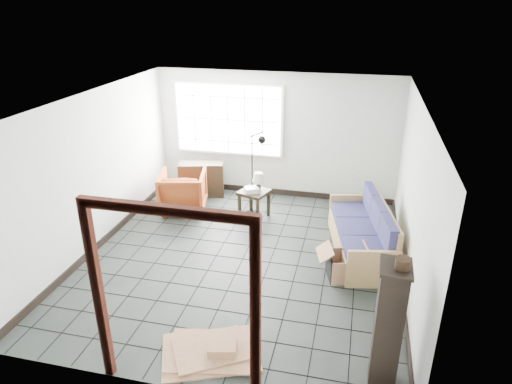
% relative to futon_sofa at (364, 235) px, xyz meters
% --- Properties ---
extents(ground, '(5.50, 5.50, 0.00)m').
position_rel_futon_sofa_xyz_m(ground, '(-1.90, -0.66, -0.33)').
color(ground, black).
rests_on(ground, ground).
extents(room_shell, '(5.02, 5.52, 2.61)m').
position_rel_futon_sofa_xyz_m(room_shell, '(-1.90, -0.63, 1.35)').
color(room_shell, silver).
rests_on(room_shell, ground).
extents(window_panel, '(2.32, 0.08, 1.52)m').
position_rel_futon_sofa_xyz_m(window_panel, '(-2.90, 2.04, 1.27)').
color(window_panel, silver).
rests_on(window_panel, ground).
extents(doorway_trim, '(1.80, 0.08, 2.20)m').
position_rel_futon_sofa_xyz_m(doorway_trim, '(-1.90, -3.36, 1.05)').
color(doorway_trim, '#37130C').
rests_on(doorway_trim, ground).
extents(futon_sofa, '(1.18, 2.16, 0.91)m').
position_rel_futon_sofa_xyz_m(futon_sofa, '(0.00, 0.00, 0.00)').
color(futon_sofa, olive).
rests_on(futon_sofa, ground).
extents(armchair, '(1.03, 0.99, 0.89)m').
position_rel_futon_sofa_xyz_m(armchair, '(-3.52, 0.86, 0.12)').
color(armchair, brown).
rests_on(armchair, ground).
extents(side_table, '(0.64, 0.64, 0.56)m').
position_rel_futon_sofa_xyz_m(side_table, '(-2.08, 0.88, 0.13)').
color(side_table, black).
rests_on(side_table, ground).
extents(table_lamp, '(0.29, 0.29, 0.36)m').
position_rel_futon_sofa_xyz_m(table_lamp, '(-2.00, 0.92, 0.48)').
color(table_lamp, black).
rests_on(table_lamp, side_table).
extents(projector, '(0.32, 0.29, 0.09)m').
position_rel_futon_sofa_xyz_m(projector, '(-2.11, 0.81, 0.27)').
color(projector, silver).
rests_on(projector, side_table).
extents(floor_lamp, '(0.46, 0.39, 1.72)m').
position_rel_futon_sofa_xyz_m(floor_lamp, '(-2.04, 0.93, 0.59)').
color(floor_lamp, black).
rests_on(floor_lamp, ground).
extents(console_shelf, '(1.00, 0.60, 0.73)m').
position_rel_futon_sofa_xyz_m(console_shelf, '(-3.42, 1.66, 0.04)').
color(console_shelf, black).
rests_on(console_shelf, ground).
extents(tall_shelf, '(0.33, 0.42, 1.51)m').
position_rel_futon_sofa_xyz_m(tall_shelf, '(0.25, -2.79, 0.44)').
color(tall_shelf, black).
rests_on(tall_shelf, ground).
extents(pot, '(0.15, 0.15, 0.11)m').
position_rel_futon_sofa_xyz_m(pot, '(0.30, -2.82, 1.24)').
color(pot, black).
rests_on(pot, tall_shelf).
extents(open_box, '(1.01, 0.67, 0.52)m').
position_rel_futon_sofa_xyz_m(open_box, '(-0.23, -0.78, -0.14)').
color(open_box, brown).
rests_on(open_box, ground).
extents(cardboard_pile, '(1.36, 1.18, 0.17)m').
position_rel_futon_sofa_xyz_m(cardboard_pile, '(-1.72, -2.81, -0.28)').
color(cardboard_pile, brown).
rests_on(cardboard_pile, ground).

